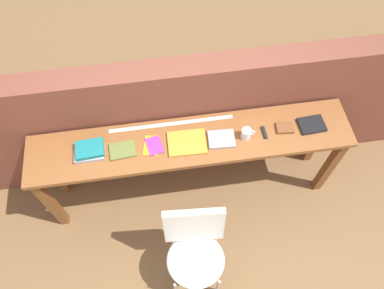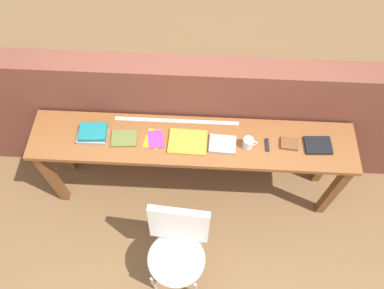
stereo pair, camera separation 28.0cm
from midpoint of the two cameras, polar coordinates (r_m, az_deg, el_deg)
name	(u,v)px [view 2 (the right image)]	position (r m, az deg, el deg)	size (l,w,h in m)	color
ground_plane	(191,217)	(3.52, 2.10, -11.21)	(40.00, 40.00, 0.00)	brown
brick_wall_back	(194,119)	(3.20, 2.86, 3.69)	(6.00, 0.20, 1.34)	brown
sideboard	(192,149)	(2.96, 2.75, -0.96)	(2.50, 0.44, 0.88)	brown
chair_white_moulded	(177,247)	(2.89, 0.60, -15.64)	(0.47, 0.48, 0.89)	silver
book_stack_leftmost	(93,134)	(2.90, -12.27, 1.39)	(0.23, 0.17, 0.06)	#9E9EA3
magazine_cycling	(124,138)	(2.86, -7.58, 0.71)	(0.19, 0.14, 0.02)	olive
pamphlet_pile_colourful	(154,139)	(2.85, -2.96, 0.65)	(0.16, 0.19, 0.01)	yellow
book_open_centre	(188,142)	(2.82, 2.16, 0.17)	(0.29, 0.22, 0.02)	gold
book_grey_hardcover	(222,144)	(2.83, 7.48, -0.20)	(0.20, 0.16, 0.02)	#9E9EA3
mug	(248,143)	(2.83, 11.40, 0.00)	(0.11, 0.08, 0.09)	white
multitool_folded	(267,145)	(2.90, 14.13, -0.29)	(0.02, 0.11, 0.02)	black
leather_journal_brown	(289,144)	(2.94, 17.27, -0.12)	(0.13, 0.10, 0.02)	brown
book_repair_rightmost	(318,145)	(3.01, 21.22, -0.35)	(0.20, 0.15, 0.02)	black
ruler_metal_back_edge	(177,121)	(2.93, 0.38, 3.40)	(0.97, 0.03, 0.00)	silver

